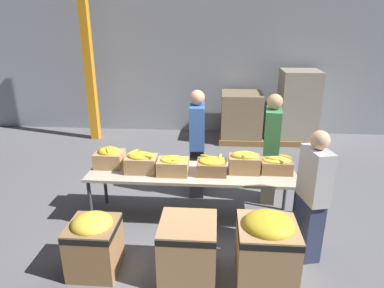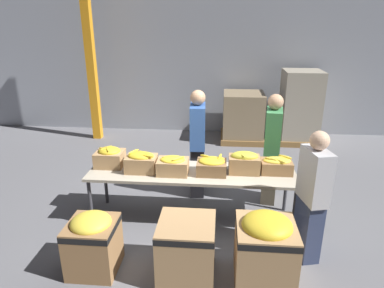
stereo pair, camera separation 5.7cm
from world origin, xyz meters
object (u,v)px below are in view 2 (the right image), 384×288
Objects in this scene: donation_bin_0 at (93,241)px; donation_bin_1 at (187,247)px; volunteer_1 at (312,198)px; pallet_stack_0 at (300,108)px; banana_box_2 at (173,165)px; volunteer_0 at (198,144)px; banana_box_4 at (244,162)px; banana_box_1 at (141,162)px; donation_bin_2 at (265,247)px; banana_box_0 at (110,157)px; banana_box_5 at (276,165)px; pallet_stack_1 at (243,117)px; support_pillar at (90,54)px; volunteer_2 at (272,150)px; banana_box_3 at (212,165)px; sorting_table at (192,174)px.

donation_bin_1 is at bearing 0.00° from donation_bin_0.
volunteer_1 is at bearing 10.47° from donation_bin_0.
pallet_stack_0 reaches higher than donation_bin_1.
banana_box_2 is 1.24m from donation_bin_1.
volunteer_0 is 2.44× the size of donation_bin_0.
pallet_stack_0 is (1.47, 3.51, -0.07)m from banana_box_4.
volunteer_0 is at bearing 48.66° from banana_box_1.
banana_box_0 is at bearing 148.49° from donation_bin_2.
donation_bin_1 is at bearing -45.99° from banana_box_0.
banana_box_5 is 3.50m from pallet_stack_1.
support_pillar is at bearing 127.40° from donation_bin_2.
banana_box_0 is 0.24× the size of pallet_stack_0.
pallet_stack_0 reaches higher than banana_box_5.
donation_bin_1 is at bearing -23.07° from volunteer_2.
support_pillar is at bearing 31.57° from volunteer_1.
donation_bin_1 is at bearing -131.69° from banana_box_5.
banana_box_4 is at bearing -112.73° from pallet_stack_0.
donation_bin_1 is (0.74, -1.14, -0.52)m from banana_box_1.
banana_box_3 is 0.50× the size of donation_bin_2.
volunteer_0 is (0.02, 0.77, 0.17)m from sorting_table.
banana_box_4 is at bearing 35.10° from donation_bin_0.
banana_box_1 is 1.42m from banana_box_4.
banana_box_3 reaches higher than banana_box_5.
banana_box_2 is 4.37m from pallet_stack_0.
sorting_table is 6.71× the size of banana_box_5.
volunteer_1 reaches higher than banana_box_1.
donation_bin_1 is at bearing -59.94° from support_pillar.
pallet_stack_0 is at bearing 67.27° from banana_box_4.
volunteer_0 is (0.72, 0.82, -0.02)m from banana_box_1.
banana_box_0 is at bearing 178.17° from banana_box_4.
volunteer_1 reaches higher than banana_box_3.
volunteer_2 reaches higher than banana_box_0.
banana_box_4 is 0.62× the size of donation_bin_1.
banana_box_1 is 4.61m from pallet_stack_0.
volunteer_1 is at bearing 17.98° from donation_bin_1.
volunteer_0 is at bearing 133.33° from banana_box_4.
pallet_stack_0 is (3.21, 4.73, 0.45)m from donation_bin_0.
banana_box_4 is at bearing -175.85° from banana_box_5.
volunteer_0 is at bearing -44.97° from support_pillar.
volunteer_1 is (2.15, -0.68, -0.09)m from banana_box_1.
pallet_stack_0 is (2.14, 4.73, 0.46)m from donation_bin_1.
donation_bin_0 is (-0.32, -1.14, -0.51)m from banana_box_1.
banana_box_3 is 0.23× the size of volunteer_2.
banana_box_4 is at bearing -92.96° from pallet_stack_1.
volunteer_1 is at bearing 40.85° from volunteer_0.
banana_box_0 reaches higher than donation_bin_0.
banana_box_2 is 0.52× the size of donation_bin_2.
donation_bin_2 is 0.20× the size of support_pillar.
support_pillar reaches higher than volunteer_0.
volunteer_1 is (2.65, -0.82, -0.09)m from banana_box_0.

